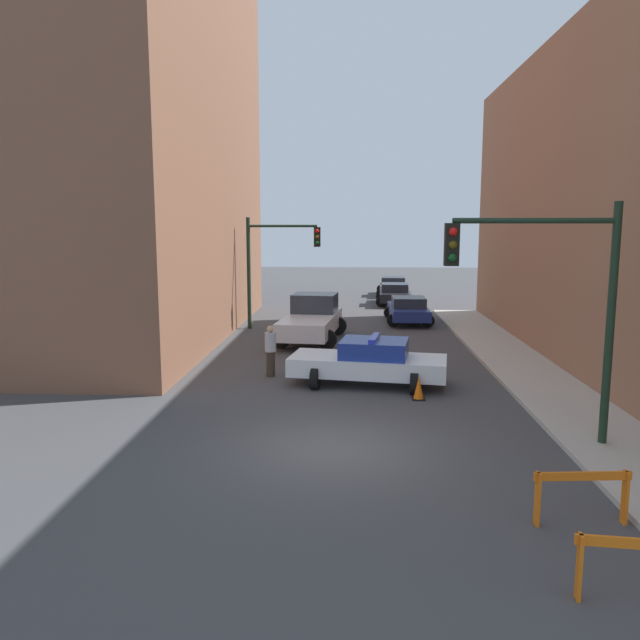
{
  "coord_description": "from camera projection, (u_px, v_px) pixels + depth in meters",
  "views": [
    {
      "loc": [
        0.38,
        -13.04,
        4.82
      ],
      "look_at": [
        -0.65,
        7.51,
        1.7
      ],
      "focal_mm": 35.0,
      "sensor_mm": 36.0,
      "label": 1
    }
  ],
  "objects": [
    {
      "name": "barrier_front",
      "position": [
        640.0,
        560.0,
        7.91
      ],
      "size": [
        1.6,
        0.31,
        0.9
      ],
      "rotation": [
        0.0,
        0.0,
        -0.1
      ],
      "color": "orange",
      "rests_on": "ground_plane"
    },
    {
      "name": "white_truck",
      "position": [
        312.0,
        319.0,
        26.34
      ],
      "size": [
        3.0,
        5.58,
        1.9
      ],
      "rotation": [
        0.0,
        0.0,
        -0.1
      ],
      "color": "silver",
      "rests_on": "ground_plane"
    },
    {
      "name": "parked_car_mid",
      "position": [
        394.0,
        294.0,
        38.35
      ],
      "size": [
        2.4,
        4.38,
        1.31
      ],
      "rotation": [
        0.0,
        0.0,
        -0.04
      ],
      "color": "black",
      "rests_on": "ground_plane"
    },
    {
      "name": "building_corner_left",
      "position": [
        60.0,
        72.0,
        26.35
      ],
      "size": [
        14.0,
        20.0,
        22.48
      ],
      "color": "brown",
      "rests_on": "ground_plane"
    },
    {
      "name": "parked_car_far",
      "position": [
        393.0,
        286.0,
        43.21
      ],
      "size": [
        2.42,
        4.39,
        1.31
      ],
      "rotation": [
        0.0,
        0.0,
        -0.05
      ],
      "color": "#474C51",
      "rests_on": "ground_plane"
    },
    {
      "name": "traffic_light_far",
      "position": [
        272.0,
        257.0,
        28.89
      ],
      "size": [
        3.44,
        0.35,
        5.2
      ],
      "color": "black",
      "rests_on": "ground_plane"
    },
    {
      "name": "sidewalk_right",
      "position": [
        623.0,
        451.0,
        13.3
      ],
      "size": [
        2.4,
        44.0,
        0.12
      ],
      "color": "#B2ADA3",
      "rests_on": "ground_plane"
    },
    {
      "name": "pedestrian_crossing",
      "position": [
        271.0,
        350.0,
        19.98
      ],
      "size": [
        0.51,
        0.51,
        1.66
      ],
      "rotation": [
        0.0,
        0.0,
        5.53
      ],
      "color": "#382D23",
      "rests_on": "ground_plane"
    },
    {
      "name": "police_car",
      "position": [
        369.0,
        362.0,
        18.94
      ],
      "size": [
        4.93,
        2.82,
        1.52
      ],
      "rotation": [
        0.0,
        0.0,
        1.42
      ],
      "color": "white",
      "rests_on": "ground_plane"
    },
    {
      "name": "ground_plane",
      "position": [
        333.0,
        448.0,
        13.61
      ],
      "size": [
        120.0,
        120.0,
        0.0
      ],
      "primitive_type": "plane",
      "color": "#424244"
    },
    {
      "name": "parked_car_near",
      "position": [
        408.0,
        309.0,
        31.09
      ],
      "size": [
        2.29,
        4.31,
        1.31
      ],
      "rotation": [
        0.0,
        0.0,
        0.01
      ],
      "color": "navy",
      "rests_on": "ground_plane"
    },
    {
      "name": "traffic_cone",
      "position": [
        419.0,
        388.0,
        17.39
      ],
      "size": [
        0.36,
        0.36,
        0.66
      ],
      "color": "black",
      "rests_on": "ground_plane"
    },
    {
      "name": "traffic_light_near",
      "position": [
        557.0,
        287.0,
        13.19
      ],
      "size": [
        3.64,
        0.35,
        5.2
      ],
      "color": "black",
      "rests_on": "sidewalk_right"
    },
    {
      "name": "barrier_mid",
      "position": [
        582.0,
        489.0,
        10.05
      ],
      "size": [
        1.6,
        0.29,
        0.9
      ],
      "rotation": [
        0.0,
        0.0,
        0.09
      ],
      "color": "orange",
      "rests_on": "ground_plane"
    }
  ]
}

